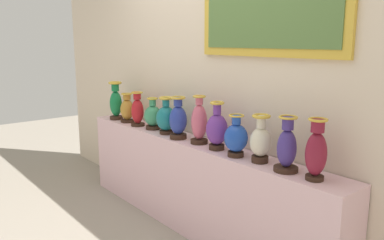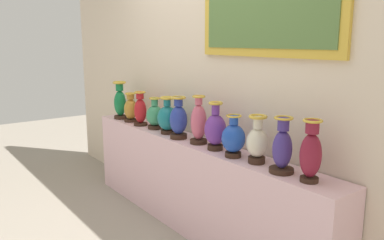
% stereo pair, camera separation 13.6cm
% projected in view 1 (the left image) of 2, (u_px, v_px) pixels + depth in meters
% --- Properties ---
extents(ground_plane, '(11.51, 11.51, 0.00)m').
position_uv_depth(ground_plane, '(192.00, 228.00, 3.49)').
color(ground_plane, gray).
extents(display_shelf, '(2.95, 0.31, 0.80)m').
position_uv_depth(display_shelf, '(192.00, 185.00, 3.41)').
color(display_shelf, beige).
rests_on(display_shelf, ground_plane).
extents(back_wall, '(5.51, 0.14, 2.80)m').
position_uv_depth(back_wall, '(213.00, 67.00, 3.33)').
color(back_wall, beige).
rests_on(back_wall, ground_plane).
extents(vase_emerald, '(0.14, 0.14, 0.40)m').
position_uv_depth(vase_emerald, '(116.00, 102.00, 4.18)').
color(vase_emerald, '#382319').
rests_on(vase_emerald, display_shelf).
extents(vase_ochre, '(0.14, 0.14, 0.30)m').
position_uv_depth(vase_ochre, '(127.00, 109.00, 4.05)').
color(vase_ochre, '#382319').
rests_on(vase_ochre, display_shelf).
extents(vase_crimson, '(0.14, 0.14, 0.34)m').
position_uv_depth(vase_crimson, '(138.00, 111.00, 3.86)').
color(vase_crimson, '#382319').
rests_on(vase_crimson, display_shelf).
extents(vase_jade, '(0.17, 0.17, 0.30)m').
position_uv_depth(vase_jade, '(153.00, 116.00, 3.72)').
color(vase_jade, '#382319').
rests_on(vase_jade, display_shelf).
extents(vase_teal, '(0.18, 0.18, 0.34)m').
position_uv_depth(vase_teal, '(166.00, 118.00, 3.53)').
color(vase_teal, '#382319').
rests_on(vase_teal, display_shelf).
extents(vase_cobalt, '(0.15, 0.15, 0.37)m').
position_uv_depth(vase_cobalt, '(178.00, 120.00, 3.36)').
color(vase_cobalt, '#382319').
rests_on(vase_cobalt, display_shelf).
extents(vase_rose, '(0.14, 0.14, 0.40)m').
position_uv_depth(vase_rose, '(199.00, 123.00, 3.20)').
color(vase_rose, '#382319').
rests_on(vase_rose, display_shelf).
extents(vase_violet, '(0.17, 0.17, 0.38)m').
position_uv_depth(vase_violet, '(217.00, 129.00, 3.02)').
color(vase_violet, '#382319').
rests_on(vase_violet, display_shelf).
extents(vase_sapphire, '(0.17, 0.17, 0.31)m').
position_uv_depth(vase_sapphire, '(236.00, 138.00, 2.84)').
color(vase_sapphire, '#382319').
rests_on(vase_sapphire, display_shelf).
extents(vase_ivory, '(0.15, 0.15, 0.34)m').
position_uv_depth(vase_ivory, '(261.00, 141.00, 2.70)').
color(vase_ivory, '#382319').
rests_on(vase_ivory, display_shelf).
extents(vase_indigo, '(0.16, 0.16, 0.36)m').
position_uv_depth(vase_indigo, '(287.00, 148.00, 2.51)').
color(vase_indigo, '#382319').
rests_on(vase_indigo, display_shelf).
extents(vase_burgundy, '(0.13, 0.13, 0.38)m').
position_uv_depth(vase_burgundy, '(316.00, 152.00, 2.35)').
color(vase_burgundy, '#382319').
rests_on(vase_burgundy, display_shelf).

